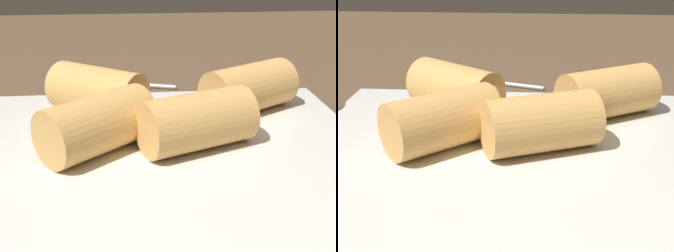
# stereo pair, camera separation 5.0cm
# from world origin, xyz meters

# --- Properties ---
(table_surface) EXTENTS (1.80, 1.40, 0.02)m
(table_surface) POSITION_xyz_m (0.00, 0.00, 0.01)
(table_surface) COLOR brown
(table_surface) RESTS_ON ground
(serving_plate) EXTENTS (0.32, 0.26, 0.01)m
(serving_plate) POSITION_xyz_m (-0.02, -0.00, 0.03)
(serving_plate) COLOR silver
(serving_plate) RESTS_ON table_surface
(roll_front_left) EXTENTS (0.09, 0.07, 0.04)m
(roll_front_left) POSITION_xyz_m (-0.05, 0.00, 0.06)
(roll_front_left) COLOR #DBA356
(roll_front_left) RESTS_ON serving_plate
(roll_front_right) EXTENTS (0.09, 0.08, 0.04)m
(roll_front_right) POSITION_xyz_m (0.02, -0.07, 0.06)
(roll_front_right) COLOR #DBA356
(roll_front_right) RESTS_ON serving_plate
(roll_back_left) EXTENTS (0.09, 0.08, 0.04)m
(roll_back_left) POSITION_xyz_m (-0.11, -0.07, 0.06)
(roll_back_left) COLOR #DBA356
(roll_back_left) RESTS_ON serving_plate
(roll_back_right) EXTENTS (0.09, 0.09, 0.04)m
(roll_back_right) POSITION_xyz_m (0.02, 0.00, 0.06)
(roll_back_right) COLOR #DBA356
(roll_back_right) RESTS_ON serving_plate
(spoon) EXTENTS (0.17, 0.07, 0.01)m
(spoon) POSITION_xyz_m (-0.08, -0.17, 0.03)
(spoon) COLOR #B2B2B7
(spoon) RESTS_ON table_surface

